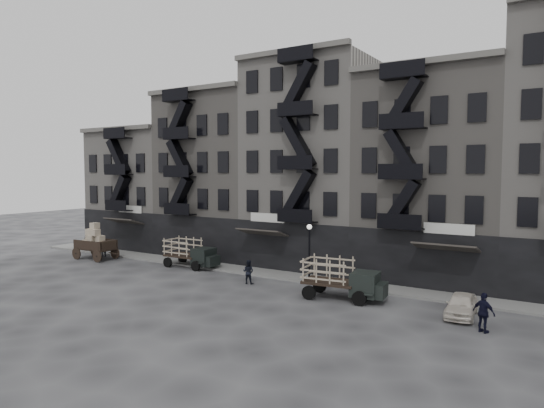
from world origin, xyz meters
The scene contains 15 objects.
ground centered at (0.00, 0.00, 0.00)m, with size 140.00×140.00×0.00m, color #38383A.
sidewalk centered at (0.00, 3.75, 0.07)m, with size 55.00×2.50×0.15m, color slate.
building_west centered at (-20.00, 9.83, 6.00)m, with size 10.00×11.35×13.20m.
building_midwest centered at (-10.00, 9.83, 7.50)m, with size 10.00×11.35×16.20m.
building_center centered at (0.00, 9.82, 8.50)m, with size 10.00×11.35×18.20m.
building_mideast centered at (10.00, 9.83, 7.50)m, with size 10.00×11.35×16.20m.
lamp_post centered at (3.00, 2.60, 2.78)m, with size 0.36×0.36×4.28m.
horse centered at (-22.21, 2.60, 0.79)m, with size 0.85×1.87×1.58m, color #BCB6AC.
wagon centered at (-18.11, 0.78, 1.88)m, with size 3.94×2.18×3.29m.
stake_truck_west centered at (-8.12, 2.50, 1.39)m, with size 4.89×2.10×2.43m.
stake_truck_east centered at (6.64, 0.02, 1.48)m, with size 5.34×2.61×2.59m.
car_east centered at (13.77, 0.27, 0.64)m, with size 1.52×3.78×1.29m, color silver.
pedestrian_west centered at (-18.44, 2.00, 0.94)m, with size 0.69×0.45×1.89m, color black.
pedestrian_mid centered at (-0.70, 0.32, 0.86)m, with size 0.84×0.65×1.72m, color black.
policeman centered at (15.25, -1.99, 1.01)m, with size 1.18×0.49×2.02m, color black.
Camera 1 is at (18.92, -27.67, 8.11)m, focal length 32.00 mm.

